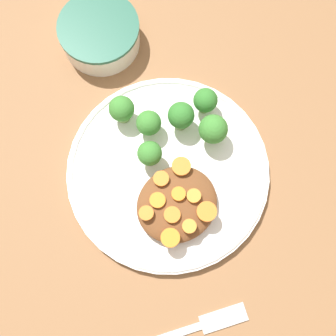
# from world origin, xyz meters

# --- Properties ---
(ground_plane) EXTENTS (4.00, 4.00, 0.00)m
(ground_plane) POSITION_xyz_m (0.00, 0.00, 0.00)
(ground_plane) COLOR #8C603D
(plate) EXTENTS (0.29, 0.29, 0.02)m
(plate) POSITION_xyz_m (0.00, 0.00, 0.01)
(plate) COLOR white
(plate) RESTS_ON ground_plane
(dip_bowl) EXTENTS (0.12, 0.12, 0.05)m
(dip_bowl) POSITION_xyz_m (-0.05, -0.23, 0.03)
(dip_bowl) COLOR white
(dip_bowl) RESTS_ON ground_plane
(stew_mound) EXTENTS (0.11, 0.10, 0.03)m
(stew_mound) POSITION_xyz_m (0.02, 0.05, 0.03)
(stew_mound) COLOR brown
(stew_mound) RESTS_ON plate
(broccoli_floret_0) EXTENTS (0.04, 0.04, 0.05)m
(broccoli_floret_0) POSITION_xyz_m (-0.02, -0.06, 0.04)
(broccoli_floret_0) COLOR #7FA85B
(broccoli_floret_0) RESTS_ON plate
(broccoli_floret_1) EXTENTS (0.03, 0.03, 0.05)m
(broccoli_floret_1) POSITION_xyz_m (-0.10, -0.04, 0.04)
(broccoli_floret_1) COLOR #759E51
(broccoli_floret_1) RESTS_ON plate
(broccoli_floret_2) EXTENTS (0.04, 0.04, 0.06)m
(broccoli_floret_2) POSITION_xyz_m (-0.08, -0.00, 0.05)
(broccoli_floret_2) COLOR #759E51
(broccoli_floret_2) RESTS_ON plate
(broccoli_floret_3) EXTENTS (0.04, 0.04, 0.05)m
(broccoli_floret_3) POSITION_xyz_m (-0.06, -0.04, 0.05)
(broccoli_floret_3) COLOR #7FA85B
(broccoli_floret_3) RESTS_ON plate
(broccoli_floret_4) EXTENTS (0.03, 0.03, 0.05)m
(broccoli_floret_4) POSITION_xyz_m (0.01, -0.03, 0.04)
(broccoli_floret_4) COLOR #7FA85B
(broccoli_floret_4) RESTS_ON plate
(broccoli_floret_5) EXTENTS (0.04, 0.04, 0.05)m
(broccoli_floret_5) POSITION_xyz_m (0.00, -0.10, 0.04)
(broccoli_floret_5) COLOR #7FA85B
(broccoli_floret_5) RESTS_ON plate
(carrot_slice_0) EXTENTS (0.02, 0.02, 0.01)m
(carrot_slice_0) POSITION_xyz_m (0.01, 0.04, 0.05)
(carrot_slice_0) COLOR orange
(carrot_slice_0) RESTS_ON stew_mound
(carrot_slice_1) EXTENTS (0.02, 0.02, 0.00)m
(carrot_slice_1) POSITION_xyz_m (0.04, 0.03, 0.05)
(carrot_slice_1) COLOR orange
(carrot_slice_1) RESTS_ON stew_mound
(carrot_slice_2) EXTENTS (0.02, 0.02, 0.00)m
(carrot_slice_2) POSITION_xyz_m (0.04, 0.06, 0.05)
(carrot_slice_2) COLOR orange
(carrot_slice_2) RESTS_ON stew_mound
(carrot_slice_3) EXTENTS (0.03, 0.03, 0.01)m
(carrot_slice_3) POSITION_xyz_m (0.06, 0.08, 0.05)
(carrot_slice_3) COLOR orange
(carrot_slice_3) RESTS_ON stew_mound
(carrot_slice_4) EXTENTS (0.03, 0.03, 0.01)m
(carrot_slice_4) POSITION_xyz_m (0.00, 0.08, 0.05)
(carrot_slice_4) COLOR orange
(carrot_slice_4) RESTS_ON stew_mound
(carrot_slice_5) EXTENTS (0.02, 0.02, 0.00)m
(carrot_slice_5) POSITION_xyz_m (0.02, 0.01, 0.05)
(carrot_slice_5) COLOR orange
(carrot_slice_5) RESTS_ON stew_mound
(carrot_slice_6) EXTENTS (0.02, 0.02, 0.01)m
(carrot_slice_6) POSITION_xyz_m (-0.00, 0.05, 0.05)
(carrot_slice_6) COLOR orange
(carrot_slice_6) RESTS_ON stew_mound
(carrot_slice_7) EXTENTS (0.02, 0.02, 0.01)m
(carrot_slice_7) POSITION_xyz_m (0.06, 0.03, 0.05)
(carrot_slice_7) COLOR orange
(carrot_slice_7) RESTS_ON stew_mound
(carrot_slice_8) EXTENTS (0.03, 0.03, 0.00)m
(carrot_slice_8) POSITION_xyz_m (-0.01, 0.01, 0.05)
(carrot_slice_8) COLOR orange
(carrot_slice_8) RESTS_ON stew_mound
(carrot_slice_9) EXTENTS (0.02, 0.02, 0.01)m
(carrot_slice_9) POSITION_xyz_m (0.03, 0.08, 0.05)
(carrot_slice_9) COLOR orange
(carrot_slice_9) RESTS_ON stew_mound
(fork) EXTENTS (0.20, 0.09, 0.01)m
(fork) POSITION_xyz_m (0.11, 0.18, 0.00)
(fork) COLOR silver
(fork) RESTS_ON ground_plane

